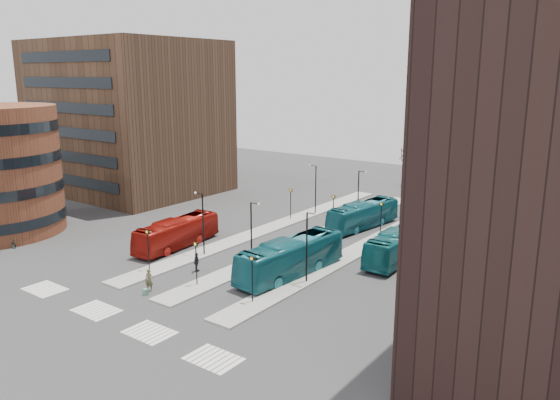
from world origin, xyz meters
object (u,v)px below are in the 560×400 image
Objects in this scene: red_bus at (177,233)px; teal_bus_c at (400,244)px; teal_bus_a at (291,257)px; traveller at (149,280)px; suitcase at (146,292)px; bicycle_far at (11,244)px; commuter_c at (265,265)px; teal_bus_d at (440,203)px; commuter_b at (197,262)px; teal_bus_b at (363,215)px; commuter_a at (169,242)px.

red_bus is 22.24m from teal_bus_c.
teal_bus_a reaches higher than traveller.
suitcase is 0.26× the size of traveller.
traveller is 1.12× the size of bicycle_far.
teal_bus_a is 2.38m from commuter_c.
teal_bus_d is 29.08m from commuter_c.
teal_bus_c is (5.95, 9.51, -0.12)m from teal_bus_a.
traveller is 1.12× the size of commuter_c.
teal_bus_d is at bearing -42.66° from commuter_b.
red_bus is 6.39× the size of commuter_c.
commuter_c is (-5.05, -28.63, -0.94)m from teal_bus_d.
traveller is (-13.15, -19.31, -0.61)m from teal_bus_c.
traveller is at bearing -92.82° from teal_bus_b.
red_bus is 11.66m from traveller.
teal_bus_b is at bearing -37.87° from commuter_b.
traveller is at bearing 156.82° from commuter_b.
teal_bus_c is 22.67m from commuter_a.
teal_bus_d is at bearing -161.38° from commuter_c.
teal_bus_b is 11.36m from teal_bus_d.
teal_bus_b is 6.49× the size of commuter_c.
commuter_a is at bearing -113.53° from teal_bus_b.
teal_bus_d is 7.65× the size of commuter_c.
commuter_a is (-16.87, -29.17, -0.83)m from teal_bus_d.
commuter_c is at bearing -127.63° from teal_bus_c.
red_bus is 32.66m from teal_bus_d.
bicycle_far is at bearing -147.82° from red_bus.
bicycle_far is at bearing -150.08° from teal_bus_c.
commuter_a is (0.25, -1.37, -0.54)m from red_bus.
teal_bus_c is 5.94× the size of traveller.
commuter_b is (-0.12, 5.53, -0.06)m from traveller.
teal_bus_b is (4.69, 27.95, 1.26)m from suitcase.
red_bus is 0.84× the size of teal_bus_d.
teal_bus_d is 33.43m from commuter_b.
teal_bus_a is at bearing -84.23° from commuter_b.
teal_bus_b reaches higher than commuter_c.
red_bus reaches higher than commuter_c.
teal_bus_c is (12.78, 20.04, 1.30)m from suitcase.
traveller is (-7.20, -9.79, -0.73)m from teal_bus_a.
suitcase is 11.24m from commuter_a.
traveller is 5.53m from commuter_b.
bicycle_far reaches higher than suitcase.
teal_bus_b is 22.37m from commuter_a.
commuter_a reaches higher than traveller.
teal_bus_c is 5.87× the size of commuter_a.
commuter_a is 1.13× the size of commuter_c.
bicycle_far is (-13.74, -8.97, -0.51)m from commuter_a.
suitcase is 0.29× the size of commuter_c.
red_bus is at bearing -154.92° from teal_bus_c.
commuter_b is at bearing -31.41° from commuter_c.
commuter_b is (-13.27, -13.78, -0.67)m from teal_bus_c.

